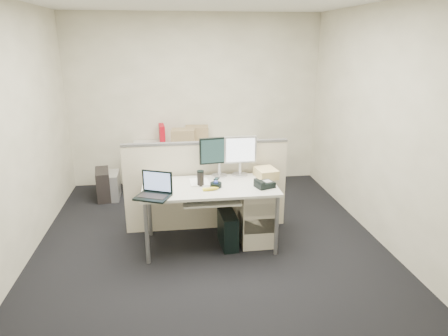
{
  "coord_description": "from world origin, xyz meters",
  "views": [
    {
      "loc": [
        -0.4,
        -4.18,
        2.29
      ],
      "look_at": [
        0.18,
        0.15,
        0.88
      ],
      "focal_mm": 32.0,
      "sensor_mm": 36.0,
      "label": 1
    }
  ],
  "objects": [
    {
      "name": "floor",
      "position": [
        0.0,
        0.0,
        -0.01
      ],
      "size": [
        4.0,
        4.5,
        0.01
      ],
      "primitive_type": "cube",
      "color": "black",
      "rests_on": "ground"
    },
    {
      "name": "wall_right",
      "position": [
        2.0,
        0.0,
        1.35
      ],
      "size": [
        0.02,
        4.5,
        2.7
      ],
      "primitive_type": "cube",
      "color": "beige",
      "rests_on": "ground"
    },
    {
      "name": "desk_phone",
      "position": [
        0.6,
        -0.12,
        0.76
      ],
      "size": [
        0.24,
        0.21,
        0.06
      ],
      "primitive_type": "cube",
      "rotation": [
        0.0,
        0.0,
        0.33
      ],
      "color": "black",
      "rests_on": "desk"
    },
    {
      "name": "cardboard_box_right",
      "position": [
        0.0,
        2.05,
        0.85
      ],
      "size": [
        0.37,
        0.3,
        0.26
      ],
      "primitive_type": "cube",
      "rotation": [
        0.0,
        0.0,
        -0.06
      ],
      "color": "olive",
      "rests_on": "back_counter"
    },
    {
      "name": "monitor_main",
      "position": [
        0.15,
        0.32,
        0.97
      ],
      "size": [
        0.5,
        0.25,
        0.48
      ],
      "primitive_type": "cube",
      "rotation": [
        0.0,
        0.0,
        0.14
      ],
      "color": "black",
      "rests_on": "desk"
    },
    {
      "name": "keyboard",
      "position": [
        -0.05,
        -0.14,
        0.64
      ],
      "size": [
        0.46,
        0.19,
        0.02
      ],
      "primitive_type": "cube",
      "rotation": [
        0.0,
        0.0,
        0.06
      ],
      "color": "black",
      "rests_on": "keyboard_tray"
    },
    {
      "name": "wall_back",
      "position": [
        0.0,
        2.25,
        1.35
      ],
      "size": [
        4.0,
        0.02,
        2.7
      ],
      "primitive_type": "cube",
      "color": "beige",
      "rests_on": "ground"
    },
    {
      "name": "red_binder",
      "position": [
        -0.55,
        2.03,
        0.87
      ],
      "size": [
        0.1,
        0.33,
        0.3
      ],
      "primitive_type": "cube",
      "rotation": [
        0.0,
        0.0,
        0.09
      ],
      "color": "#A40715",
      "rests_on": "back_counter"
    },
    {
      "name": "cubicle_partition",
      "position": [
        0.0,
        0.45,
        0.55
      ],
      "size": [
        2.0,
        0.06,
        1.1
      ],
      "primitive_type": "cube",
      "color": "beige",
      "rests_on": "floor"
    },
    {
      "name": "back_counter",
      "position": [
        0.0,
        1.93,
        0.36
      ],
      "size": [
        2.0,
        0.6,
        0.72
      ],
      "primitive_type": "cube",
      "color": "beige",
      "rests_on": "floor"
    },
    {
      "name": "drawer_pedestal",
      "position": [
        0.55,
        0.05,
        0.33
      ],
      "size": [
        0.4,
        0.55,
        0.65
      ],
      "primitive_type": "cube",
      "color": "beige",
      "rests_on": "floor"
    },
    {
      "name": "travel_mug",
      "position": [
        -0.1,
        0.02,
        0.81
      ],
      "size": [
        0.1,
        0.1,
        0.16
      ],
      "primitive_type": "cylinder",
      "rotation": [
        0.0,
        0.0,
        0.42
      ],
      "color": "black",
      "rests_on": "desk"
    },
    {
      "name": "wall_left",
      "position": [
        -2.0,
        0.0,
        1.35
      ],
      "size": [
        0.02,
        4.5,
        2.7
      ],
      "primitive_type": "cube",
      "color": "beige",
      "rests_on": "ground"
    },
    {
      "name": "manila_folders",
      "position": [
        0.69,
        0.2,
        0.78
      ],
      "size": [
        0.27,
        0.32,
        0.11
      ],
      "primitive_type": "cube",
      "rotation": [
        0.0,
        0.0,
        0.16
      ],
      "color": "#DCC682",
      "rests_on": "desk"
    },
    {
      "name": "pc_tower_spare_silver",
      "position": [
        -1.3,
        1.63,
        0.2
      ],
      "size": [
        0.18,
        0.43,
        0.4
      ],
      "primitive_type": "cube",
      "rotation": [
        0.0,
        0.0,
        0.02
      ],
      "color": "#B7B7BC",
      "rests_on": "floor"
    },
    {
      "name": "wall_front",
      "position": [
        0.0,
        -2.25,
        1.35
      ],
      "size": [
        4.0,
        0.02,
        2.7
      ],
      "primitive_type": "cube",
      "color": "beige",
      "rests_on": "ground"
    },
    {
      "name": "trackball",
      "position": [
        0.06,
        -0.05,
        0.75
      ],
      "size": [
        0.17,
        0.17,
        0.05
      ],
      "primitive_type": "cylinder",
      "rotation": [
        0.0,
        0.0,
        0.35
      ],
      "color": "black",
      "rests_on": "desk"
    },
    {
      "name": "keyboard_tray",
      "position": [
        0.0,
        -0.18,
        0.62
      ],
      "size": [
        0.62,
        0.32,
        0.02
      ],
      "primitive_type": "cube",
      "color": "silver",
      "rests_on": "desk"
    },
    {
      "name": "laptop",
      "position": [
        -0.62,
        -0.28,
        0.86
      ],
      "size": [
        0.41,
        0.37,
        0.25
      ],
      "primitive_type": "cube",
      "rotation": [
        0.0,
        0.0,
        -0.41
      ],
      "color": "black",
      "rests_on": "desk"
    },
    {
      "name": "pc_tower_spare_dark",
      "position": [
        -1.45,
        1.63,
        0.22
      ],
      "size": [
        0.26,
        0.5,
        0.44
      ],
      "primitive_type": "cube",
      "rotation": [
        0.0,
        0.0,
        0.16
      ],
      "color": "black",
      "rests_on": "floor"
    },
    {
      "name": "paper_stack",
      "position": [
        -0.11,
        0.12,
        0.74
      ],
      "size": [
        0.22,
        0.28,
        0.01
      ],
      "primitive_type": "cube",
      "rotation": [
        0.0,
        0.0,
        0.04
      ],
      "color": "white",
      "rests_on": "desk"
    },
    {
      "name": "sticky_pad",
      "position": [
        -0.05,
        -0.12,
        0.74
      ],
      "size": [
        0.08,
        0.08,
        0.01
      ],
      "primitive_type": "cube",
      "rotation": [
        0.0,
        0.0,
        0.07
      ],
      "color": "yellow",
      "rests_on": "desk"
    },
    {
      "name": "banana",
      "position": [
        0.0,
        -0.15,
        0.75
      ],
      "size": [
        0.18,
        0.07,
        0.04
      ],
      "primitive_type": "ellipsoid",
      "rotation": [
        0.0,
        0.0,
        0.16
      ],
      "color": "gold",
      "rests_on": "desk"
    },
    {
      "name": "monitor_small",
      "position": [
        0.4,
        0.32,
        0.97
      ],
      "size": [
        0.39,
        0.19,
        0.47
      ],
      "primitive_type": "cube",
      "rotation": [
        0.0,
        0.0,
        -0.0
      ],
      "color": "#B7B7BC",
      "rests_on": "desk"
    },
    {
      "name": "cellphone",
      "position": [
        0.1,
        0.2,
        0.74
      ],
      "size": [
        0.08,
        0.1,
        0.01
      ],
      "primitive_type": "cube",
      "rotation": [
        0.0,
        0.0,
        -0.41
      ],
      "color": "black",
      "rests_on": "desk"
    },
    {
      "name": "desk",
      "position": [
        0.0,
        0.0,
        0.66
      ],
      "size": [
        1.5,
        0.75,
        0.73
      ],
      "color": "silver",
      "rests_on": "floor"
    },
    {
      "name": "pc_tower_desk",
      "position": [
        0.2,
        -0.05,
        0.2
      ],
      "size": [
        0.2,
        0.44,
        0.4
      ],
      "primitive_type": "cube",
      "rotation": [
        0.0,
        0.0,
        0.06
      ],
      "color": "black",
      "rests_on": "floor"
    },
    {
      "name": "cardboard_box_left",
      "position": [
        -0.23,
        1.82,
        0.85
      ],
      "size": [
        0.38,
        0.3,
        0.27
      ],
      "primitive_type": "cube",
      "rotation": [
        0.0,
        0.0,
        -0.08
      ],
      "color": "olive",
      "rests_on": "back_counter"
    }
  ]
}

